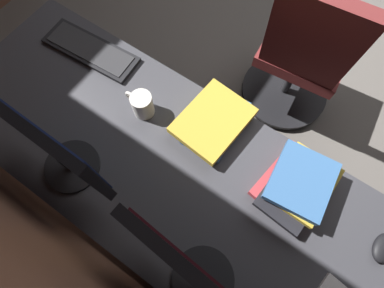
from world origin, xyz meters
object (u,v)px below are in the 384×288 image
object	(u,v)px
drawer_pedestal	(223,231)
monitor_secondary	(44,143)
coffee_mug	(142,104)
keyboard_main	(91,50)
mouse_main	(383,248)
monitor_primary	(207,283)
office_chair	(301,60)
book_stack_near	(214,121)
book_stack_far	(298,185)

from	to	relation	value
drawer_pedestal	monitor_secondary	size ratio (longest dim) A/B	1.49
drawer_pedestal	coffee_mug	world-z (taller)	coffee_mug
monitor_secondary	coffee_mug	world-z (taller)	monitor_secondary
keyboard_main	coffee_mug	xyz separation A→B (m)	(-0.36, 0.10, 0.04)
keyboard_main	mouse_main	distance (m)	1.32
monitor_primary	office_chair	distance (m)	1.29
mouse_main	monitor_secondary	bearing A→B (deg)	19.53
mouse_main	book_stack_near	bearing A→B (deg)	-5.24
book_stack_near	office_chair	distance (m)	0.77
drawer_pedestal	office_chair	distance (m)	0.98
drawer_pedestal	book_stack_far	size ratio (longest dim) A/B	2.31
drawer_pedestal	monitor_secondary	bearing A→B (deg)	16.07
drawer_pedestal	book_stack_far	world-z (taller)	book_stack_far
monitor_secondary	coffee_mug	xyz separation A→B (m)	(-0.07, -0.32, -0.18)
keyboard_main	coffee_mug	size ratio (longest dim) A/B	3.54
monitor_primary	mouse_main	world-z (taller)	monitor_primary
book_stack_far	keyboard_main	bearing A→B (deg)	-2.33
keyboard_main	office_chair	distance (m)	1.06
book_stack_near	office_chair	world-z (taller)	office_chair
drawer_pedestal	mouse_main	world-z (taller)	mouse_main
monitor_primary	office_chair	world-z (taller)	monitor_primary
monitor_primary	book_stack_far	bearing A→B (deg)	-103.48
monitor_secondary	book_stack_near	xyz separation A→B (m)	(-0.33, -0.43, -0.20)
monitor_primary	mouse_main	xyz separation A→B (m)	(-0.43, -0.41, -0.23)
drawer_pedestal	monitor_primary	distance (m)	0.66
keyboard_main	office_chair	xyz separation A→B (m)	(-0.74, -0.71, -0.28)
keyboard_main	mouse_main	size ratio (longest dim) A/B	4.12
mouse_main	coffee_mug	world-z (taller)	coffee_mug
drawer_pedestal	coffee_mug	distance (m)	0.69
monitor_primary	mouse_main	bearing A→B (deg)	-136.69
monitor_secondary	office_chair	distance (m)	1.32
keyboard_main	office_chair	size ratio (longest dim) A/B	0.44
keyboard_main	coffee_mug	bearing A→B (deg)	164.88
drawer_pedestal	book_stack_near	bearing A→B (deg)	-45.73
monitor_primary	coffee_mug	distance (m)	0.67
drawer_pedestal	office_chair	xyz separation A→B (m)	(0.13, -0.96, 0.11)
monitor_secondary	office_chair	size ratio (longest dim) A/B	0.48
monitor_primary	keyboard_main	xyz separation A→B (m)	(0.88, -0.46, -0.23)
office_chair	keyboard_main	bearing A→B (deg)	43.78
drawer_pedestal	keyboard_main	size ratio (longest dim) A/B	1.62
office_chair	coffee_mug	bearing A→B (deg)	64.81
monitor_primary	book_stack_near	world-z (taller)	monitor_primary
mouse_main	book_stack_far	bearing A→B (deg)	-3.09
monitor_secondary	book_stack_near	size ratio (longest dim) A/B	1.55
monitor_secondary	mouse_main	world-z (taller)	monitor_secondary
book_stack_far	coffee_mug	world-z (taller)	book_stack_far
drawer_pedestal	book_stack_near	distance (m)	0.55
monitor_secondary	coffee_mug	size ratio (longest dim) A/B	3.85
keyboard_main	office_chair	bearing A→B (deg)	-136.22
monitor_secondary	keyboard_main	size ratio (longest dim) A/B	1.09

